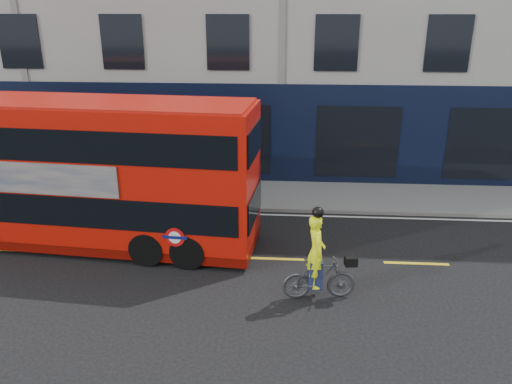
{
  "coord_description": "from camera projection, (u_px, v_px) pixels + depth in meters",
  "views": [
    {
      "loc": [
        0.37,
        -11.16,
        6.76
      ],
      "look_at": [
        -0.56,
        2.3,
        1.73
      ],
      "focal_mm": 35.0,
      "sensor_mm": 36.0,
      "label": 1
    }
  ],
  "objects": [
    {
      "name": "pavement",
      "position": [
        278.0,
        195.0,
        18.87
      ],
      "size": [
        60.0,
        3.0,
        0.12
      ],
      "primitive_type": "cube",
      "color": "slate",
      "rests_on": "ground"
    },
    {
      "name": "bus",
      "position": [
        74.0,
        172.0,
        14.51
      ],
      "size": [
        10.93,
        3.35,
        4.34
      ],
      "rotation": [
        0.0,
        0.0,
        -0.09
      ],
      "color": "red",
      "rests_on": "ground"
    },
    {
      "name": "ground",
      "position": [
        272.0,
        287.0,
        12.82
      ],
      "size": [
        120.0,
        120.0,
        0.0
      ],
      "primitive_type": "plane",
      "color": "black",
      "rests_on": "ground"
    },
    {
      "name": "road_edge_line",
      "position": [
        277.0,
        215.0,
        17.21
      ],
      "size": [
        58.0,
        0.1,
        0.01
      ],
      "primitive_type": "cube",
      "color": "silver",
      "rests_on": "ground"
    },
    {
      "name": "lane_dashes",
      "position": [
        274.0,
        259.0,
        14.22
      ],
      "size": [
        58.0,
        0.12,
        0.01
      ],
      "primitive_type": null,
      "color": "yellow",
      "rests_on": "ground"
    },
    {
      "name": "cyclist",
      "position": [
        318.0,
        268.0,
        12.05
      ],
      "size": [
        1.85,
        0.74,
        2.42
      ],
      "rotation": [
        0.0,
        0.0,
        0.13
      ],
      "color": "#434548",
      "rests_on": "ground"
    },
    {
      "name": "kerb",
      "position": [
        277.0,
        210.0,
        17.47
      ],
      "size": [
        60.0,
        0.12,
        0.13
      ],
      "primitive_type": "cube",
      "color": "slate",
      "rests_on": "ground"
    }
  ]
}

